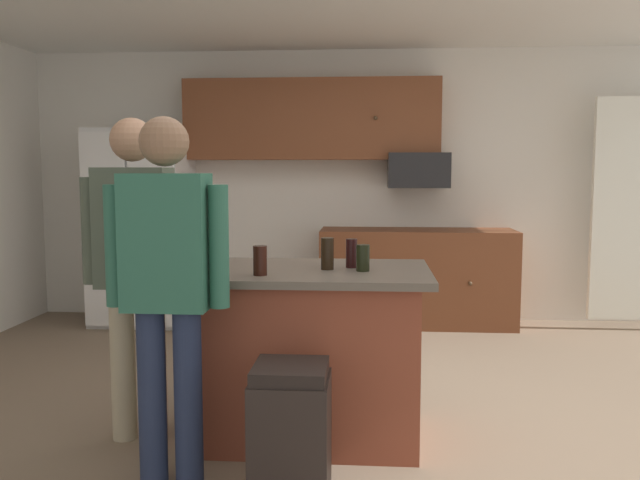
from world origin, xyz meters
TOP-DOWN VIEW (x-y plane):
  - floor at (0.00, 0.00)m, footprint 7.04×7.04m
  - back_wall at (0.00, 2.80)m, footprint 6.40×0.10m
  - cabinet_run_upper at (-0.40, 2.60)m, footprint 2.40×0.38m
  - cabinet_run_lower at (0.60, 2.48)m, footprint 1.80×0.63m
  - refrigerator at (-2.00, 2.38)m, footprint 0.87×0.76m
  - microwave_over_range at (0.60, 2.50)m, footprint 0.56×0.40m
  - kitchen_island at (-0.13, -0.24)m, footprint 1.22×0.85m
  - person_host_foreground at (-0.76, -0.83)m, footprint 0.57×0.22m
  - person_elder_center at (-1.08, -0.35)m, footprint 0.57×0.23m
  - glass_short_whisky at (0.12, -0.30)m, footprint 0.07×0.07m
  - glass_pilsner at (-0.07, -0.26)m, footprint 0.07×0.07m
  - glass_dark_ale at (0.06, -0.18)m, footprint 0.06×0.06m
  - tumbler_amber at (-0.39, -0.48)m, footprint 0.07×0.07m
  - trash_bin at (-0.19, -0.95)m, footprint 0.34×0.34m

SIDE VIEW (x-z plane):
  - floor at x=0.00m, z-range 0.00..0.00m
  - trash_bin at x=-0.19m, z-range 0.00..0.61m
  - cabinet_run_lower at x=0.60m, z-range 0.00..0.90m
  - kitchen_island at x=-0.13m, z-range 0.01..0.93m
  - refrigerator at x=-2.00m, z-range 0.00..1.83m
  - person_host_foreground at x=-0.76m, z-range 0.13..1.82m
  - glass_short_whisky at x=0.12m, z-range 0.93..1.07m
  - person_elder_center at x=-1.08m, z-range 0.14..1.86m
  - tumbler_amber at x=-0.39m, z-range 0.93..1.07m
  - glass_dark_ale at x=0.06m, z-range 0.93..1.08m
  - glass_pilsner at x=-0.07m, z-range 0.93..1.10m
  - back_wall at x=0.00m, z-range 0.00..2.60m
  - microwave_over_range at x=0.60m, z-range 1.29..1.61m
  - cabinet_run_upper at x=-0.40m, z-range 1.55..2.30m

